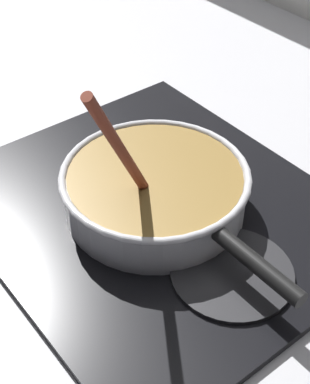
{
  "coord_description": "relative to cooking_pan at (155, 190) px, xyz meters",
  "views": [
    {
      "loc": [
        0.47,
        -0.31,
        0.59
      ],
      "look_at": [
        -0.03,
        0.08,
        0.04
      ],
      "focal_mm": 54.2,
      "sensor_mm": 36.0,
      "label": 1
    }
  ],
  "objects": [
    {
      "name": "hob_plate",
      "position": [
        -0.0,
        0.0,
        -0.04
      ],
      "size": [
        0.56,
        0.48,
        0.01
      ],
      "primitive_type": "cube",
      "color": "black",
      "rests_on": "ground"
    },
    {
      "name": "burner_ring",
      "position": [
        -0.0,
        0.0,
        -0.03
      ],
      "size": [
        0.16,
        0.16,
        0.01
      ],
      "primitive_type": "torus",
      "color": "#592D0C",
      "rests_on": "hob_plate"
    },
    {
      "name": "spare_burner",
      "position": [
        0.16,
        0.0,
        -0.03
      ],
      "size": [
        0.16,
        0.16,
        0.01
      ],
      "primitive_type": "cylinder",
      "color": "#262628",
      "rests_on": "hob_plate"
    },
    {
      "name": "cooking_pan",
      "position": [
        0.0,
        0.0,
        0.0
      ],
      "size": [
        0.41,
        0.27,
        0.27
      ],
      "color": "silver",
      "rests_on": "hob_plate"
    },
    {
      "name": "ground",
      "position": [
        0.03,
        -0.08,
        -0.07
      ],
      "size": [
        2.4,
        1.6,
        0.04
      ],
      "primitive_type": "cube",
      "color": "#B7B7BC"
    }
  ]
}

